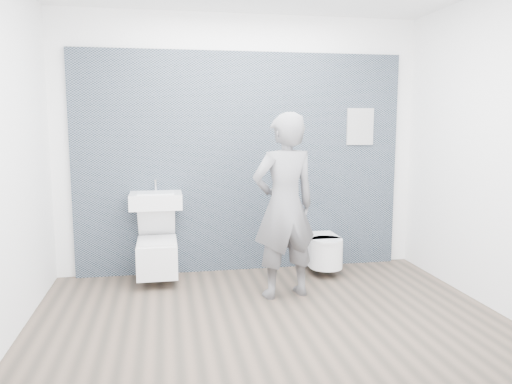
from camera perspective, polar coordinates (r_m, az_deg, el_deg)
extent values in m
plane|color=brown|center=(4.37, 1.48, -14.22)|extent=(4.00, 4.00, 0.00)
plane|color=white|center=(5.52, -1.71, 5.40)|extent=(4.00, 0.00, 4.00)
plane|color=white|center=(2.61, 8.44, 2.34)|extent=(4.00, 0.00, 4.00)
plane|color=white|center=(4.13, -26.81, 3.64)|extent=(0.00, 3.00, 3.00)
plane|color=white|center=(4.88, 25.27, 4.29)|extent=(0.00, 3.00, 3.00)
cube|color=black|center=(5.73, -1.60, -8.73)|extent=(3.60, 0.06, 2.40)
cube|color=white|center=(5.26, -11.37, -0.96)|extent=(0.53, 0.40, 0.16)
cube|color=silver|center=(5.23, -11.40, -0.17)|extent=(0.37, 0.26, 0.03)
cylinder|color=silver|center=(5.38, -11.39, 0.80)|extent=(0.02, 0.02, 0.13)
cylinder|color=silver|center=(5.32, -11.42, 1.35)|extent=(0.02, 0.09, 0.02)
cylinder|color=silver|center=(5.46, -11.31, -2.04)|extent=(0.04, 0.04, 0.11)
cube|color=white|center=(5.29, -11.21, -7.32)|extent=(0.40, 0.58, 0.34)
cylinder|color=silver|center=(5.21, -11.26, -5.80)|extent=(0.29, 0.29, 0.03)
cube|color=white|center=(5.20, -11.27, -5.51)|extent=(0.38, 0.47, 0.02)
cube|color=white|center=(5.32, -11.30, -3.22)|extent=(0.38, 0.27, 0.35)
cube|color=silver|center=(5.57, -11.14, -7.90)|extent=(0.11, 0.06, 0.08)
cube|color=white|center=(5.64, 7.37, -6.55)|extent=(0.35, 0.41, 0.29)
cylinder|color=white|center=(5.45, 8.03, -7.07)|extent=(0.35, 0.35, 0.29)
cube|color=white|center=(5.57, 7.49, -5.02)|extent=(0.33, 0.39, 0.03)
cylinder|color=white|center=(5.39, 8.13, -5.47)|extent=(0.33, 0.33, 0.03)
cube|color=silver|center=(5.83, 6.82, -7.14)|extent=(0.10, 0.06, 0.08)
cube|color=silver|center=(6.04, 11.37, -8.01)|extent=(0.31, 0.03, 0.41)
imported|color=slate|center=(4.67, 3.26, -1.62)|extent=(0.71, 0.54, 1.74)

